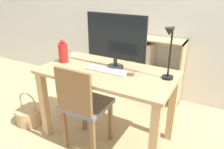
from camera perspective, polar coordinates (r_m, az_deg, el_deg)
The scene contains 10 objects.
ground_plane at distance 2.45m, azimuth -1.16°, elevation -15.64°, with size 10.00×10.00×0.00m, color tan.
wall_back at distance 2.97m, azimuth 10.39°, elevation 18.49°, with size 8.00×0.05×2.60m.
desk at distance 2.11m, azimuth -1.29°, elevation -2.80°, with size 1.28×0.67×0.76m.
monitor at distance 2.05m, azimuth 0.95°, elevation 9.46°, with size 0.61×0.16×0.51m.
keyboard at distance 2.04m, azimuth -1.34°, elevation 1.08°, with size 0.40×0.12×0.02m.
vase at distance 2.30m, azimuth -12.64°, elevation 5.73°, with size 0.10×0.10×0.24m.
desk_lamp at distance 1.81m, azimuth 14.67°, elevation 6.48°, with size 0.10×0.19×0.46m.
chair at distance 2.05m, azimuth -7.56°, elevation -7.74°, with size 0.40×0.40×0.88m.
bookshelf at distance 3.01m, azimuth 8.45°, elevation 1.03°, with size 0.77×0.28×0.86m.
basket at distance 2.76m, azimuth -20.68°, elevation -9.73°, with size 0.31×0.31×0.39m.
Camera 1 is at (0.95, -1.64, 1.55)m, focal length 35.00 mm.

